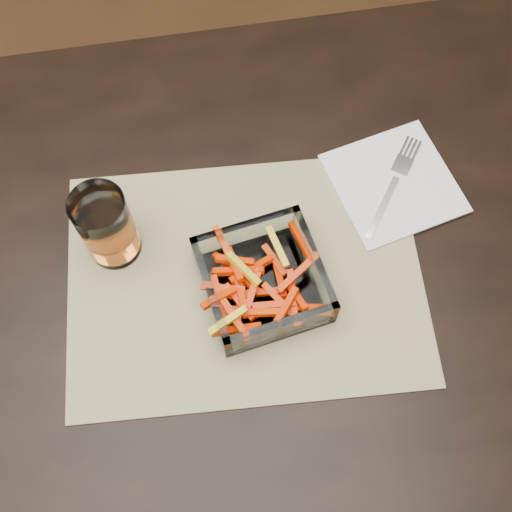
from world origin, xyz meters
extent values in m
plane|color=#331E0F|center=(0.00, 0.00, 0.00)|extent=(4.50, 4.50, 0.00)
cube|color=black|center=(0.00, 0.00, 0.73)|extent=(1.60, 0.90, 0.03)
cylinder|color=black|center=(0.72, 0.37, 0.36)|extent=(0.06, 0.06, 0.72)
cube|color=tan|center=(0.14, 0.04, 0.75)|extent=(0.47, 0.36, 0.00)
cube|color=white|center=(0.16, 0.02, 0.76)|extent=(0.16, 0.16, 0.01)
cube|color=white|center=(0.15, 0.08, 0.78)|extent=(0.14, 0.03, 0.06)
cube|color=white|center=(0.17, -0.05, 0.78)|extent=(0.14, 0.03, 0.06)
cube|color=white|center=(0.10, 0.01, 0.78)|extent=(0.03, 0.14, 0.06)
cube|color=white|center=(0.23, 0.03, 0.78)|extent=(0.03, 0.14, 0.06)
cylinder|color=white|center=(-0.02, 0.11, 0.81)|extent=(0.07, 0.07, 0.12)
cylinder|color=#A14B17|center=(-0.02, 0.11, 0.80)|extent=(0.06, 0.06, 0.08)
cube|color=white|center=(0.36, 0.14, 0.76)|extent=(0.19, 0.19, 0.00)
cube|color=silver|center=(0.34, 0.10, 0.76)|extent=(0.07, 0.09, 0.00)
cube|color=silver|center=(0.38, 0.16, 0.76)|extent=(0.04, 0.04, 0.00)
cube|color=silver|center=(0.39, 0.19, 0.76)|extent=(0.02, 0.03, 0.00)
cube|color=silver|center=(0.40, 0.19, 0.76)|extent=(0.02, 0.03, 0.00)
cube|color=silver|center=(0.40, 0.19, 0.76)|extent=(0.02, 0.03, 0.00)
cube|color=silver|center=(0.41, 0.18, 0.76)|extent=(0.02, 0.03, 0.00)
camera|label=1|loc=(0.11, -0.26, 1.51)|focal=45.00mm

